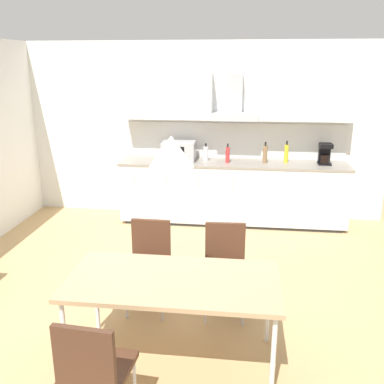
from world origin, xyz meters
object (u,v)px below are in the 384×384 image
coffee_maker (325,154)px  bottle_yellow (286,154)px  chair_far_left (149,256)px  pendant_lamp (171,151)px  bottle_white (206,153)px  chair_near_left (93,366)px  dining_table (173,284)px  bottle_brown (265,154)px  chair_far_right (225,260)px  bottle_red (228,155)px  microwave (179,151)px

coffee_maker → bottle_yellow: bottle_yellow is taller
chair_far_left → pendant_lamp: pendant_lamp is taller
bottle_white → chair_near_left: 4.10m
coffee_maker → dining_table: size_ratio=0.18×
bottle_brown → chair_far_right: 2.54m
bottle_red → chair_far_right: size_ratio=0.32×
chair_near_left → pendant_lamp: bearing=64.6°
pendant_lamp → chair_far_right: bearing=65.2°
bottle_white → bottle_red: (0.33, -0.08, 0.01)m
bottle_red → chair_near_left: size_ratio=0.32×
dining_table → pendant_lamp: pendant_lamp is taller
chair_far_left → bottle_red: bearing=75.1°
microwave → chair_near_left: microwave is taller
bottle_brown → chair_far_right: size_ratio=0.35×
microwave → bottle_red: (0.72, -0.05, -0.02)m
chair_far_right → pendant_lamp: bearing=-114.8°
microwave → pendant_lamp: bearing=-82.2°
bottle_brown → pendant_lamp: size_ratio=0.95×
microwave → chair_far_left: bearing=-88.1°
chair_far_right → coffee_maker: bearing=62.5°
chair_near_left → pendant_lamp: size_ratio=2.72×
bottle_yellow → chair_far_right: (-0.75, -2.49, -0.53)m
bottle_white → chair_far_right: bottle_white is taller
pendant_lamp → bottle_yellow: bearing=71.2°
coffee_maker → pendant_lamp: 3.71m
microwave → chair_far_right: size_ratio=0.55×
coffee_maker → pendant_lamp: size_ratio=0.94×
bottle_white → bottle_yellow: (1.16, 0.00, 0.03)m
chair_near_left → pendant_lamp: (0.37, 0.78, 1.19)m
bottle_brown → chair_far_left: bottle_brown is taller
bottle_red → bottle_yellow: (0.84, 0.09, 0.02)m
bottle_brown → chair_far_left: 2.76m
bottle_red → pendant_lamp: 3.27m
coffee_maker → bottle_brown: bearing=-178.0°
bottle_yellow → chair_near_left: bottle_yellow is taller
chair_far_left → chair_far_right: size_ratio=1.00×
microwave → dining_table: 3.29m
bottle_red → bottle_brown: (0.54, 0.04, 0.01)m
microwave → bottle_yellow: bottle_yellow is taller
microwave → coffee_maker: (2.10, 0.03, 0.01)m
microwave → bottle_brown: size_ratio=1.57×
bottle_white → bottle_yellow: size_ratio=0.81×
bottle_white → chair_near_left: (-0.32, -4.05, -0.50)m
microwave → chair_far_right: microwave is taller
microwave → bottle_white: microwave is taller
pendant_lamp → bottle_brown: bearing=75.9°
coffee_maker → pendant_lamp: pendant_lamp is taller
bottle_white → dining_table: bottle_white is taller
bottle_brown → chair_near_left: size_ratio=0.35×
microwave → bottle_white: bearing=5.3°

